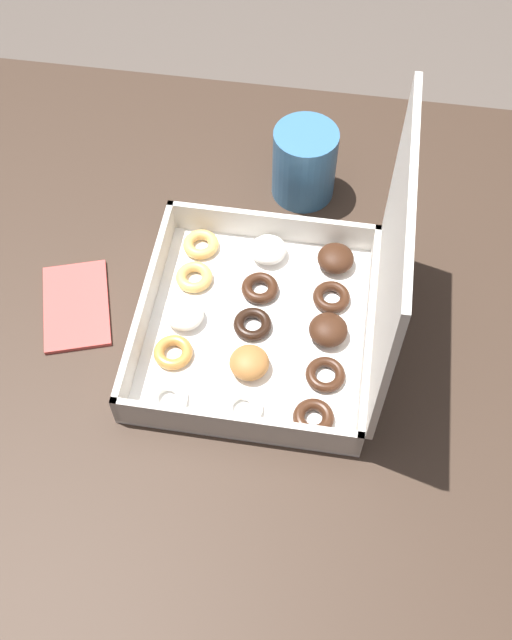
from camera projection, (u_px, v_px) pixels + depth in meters
name	position (u px, v px, depth m)	size (l,w,h in m)	color
ground_plane	(247.00, 527.00, 1.52)	(8.00, 8.00, 0.00)	#564C44
dining_table	(243.00, 381.00, 1.00)	(0.96, 0.98, 0.71)	#38281E
donut_box	(291.00, 306.00, 0.88)	(0.30, 0.29, 0.29)	white
coffee_mug	(304.00, 162.00, 1.02)	(0.09, 0.09, 0.11)	teal
paper_napkin	(76.00, 306.00, 0.95)	(0.15, 0.12, 0.01)	#CC4C47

